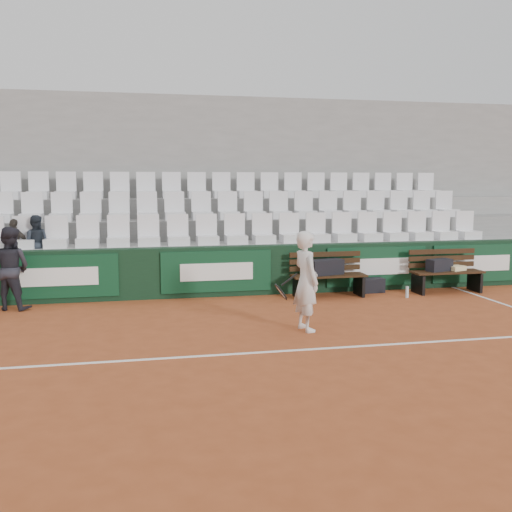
{
  "coord_description": "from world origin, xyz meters",
  "views": [
    {
      "loc": [
        -1.71,
        -7.28,
        2.29
      ],
      "look_at": [
        0.3,
        2.4,
        1.0
      ],
      "focal_mm": 40.0,
      "sensor_mm": 36.0,
      "label": 1
    }
  ],
  "objects_px": {
    "water_bottle_near": "(301,292)",
    "tennis_player": "(306,281)",
    "water_bottle_far": "(407,292)",
    "spectator_c": "(35,220)",
    "bench_right": "(447,282)",
    "sports_bag_ground": "(371,285)",
    "bench_left": "(329,286)",
    "spectator_b": "(14,222)",
    "sports_bag_right": "(439,265)",
    "sports_bag_left": "(326,267)",
    "ball_kid": "(10,268)"
  },
  "relations": [
    {
      "from": "water_bottle_near",
      "to": "tennis_player",
      "type": "height_order",
      "value": "tennis_player"
    },
    {
      "from": "water_bottle_far",
      "to": "spectator_c",
      "type": "relative_size",
      "value": 0.21
    },
    {
      "from": "bench_right",
      "to": "sports_bag_ground",
      "type": "bearing_deg",
      "value": 167.94
    },
    {
      "from": "bench_right",
      "to": "tennis_player",
      "type": "height_order",
      "value": "tennis_player"
    },
    {
      "from": "bench_right",
      "to": "bench_left",
      "type": "bearing_deg",
      "value": 178.69
    },
    {
      "from": "spectator_b",
      "to": "sports_bag_ground",
      "type": "bearing_deg",
      "value": -169.75
    },
    {
      "from": "sports_bag_right",
      "to": "water_bottle_near",
      "type": "distance_m",
      "value": 3.02
    },
    {
      "from": "water_bottle_near",
      "to": "water_bottle_far",
      "type": "height_order",
      "value": "water_bottle_near"
    },
    {
      "from": "bench_right",
      "to": "sports_bag_right",
      "type": "height_order",
      "value": "sports_bag_right"
    },
    {
      "from": "sports_bag_left",
      "to": "ball_kid",
      "type": "distance_m",
      "value": 5.91
    },
    {
      "from": "bench_right",
      "to": "water_bottle_near",
      "type": "bearing_deg",
      "value": 179.55
    },
    {
      "from": "tennis_player",
      "to": "ball_kid",
      "type": "height_order",
      "value": "tennis_player"
    },
    {
      "from": "tennis_player",
      "to": "spectator_c",
      "type": "relative_size",
      "value": 1.41
    },
    {
      "from": "sports_bag_ground",
      "to": "ball_kid",
      "type": "bearing_deg",
      "value": -178.44
    },
    {
      "from": "water_bottle_far",
      "to": "tennis_player",
      "type": "bearing_deg",
      "value": -143.56
    },
    {
      "from": "water_bottle_near",
      "to": "water_bottle_far",
      "type": "bearing_deg",
      "value": -10.35
    },
    {
      "from": "bench_right",
      "to": "ball_kid",
      "type": "distance_m",
      "value": 8.56
    },
    {
      "from": "sports_bag_left",
      "to": "tennis_player",
      "type": "bearing_deg",
      "value": -115.12
    },
    {
      "from": "tennis_player",
      "to": "spectator_b",
      "type": "height_order",
      "value": "spectator_b"
    },
    {
      "from": "spectator_c",
      "to": "ball_kid",
      "type": "bearing_deg",
      "value": 78.66
    },
    {
      "from": "bench_left",
      "to": "sports_bag_left",
      "type": "relative_size",
      "value": 2.13
    },
    {
      "from": "tennis_player",
      "to": "spectator_b",
      "type": "distance_m",
      "value": 6.04
    },
    {
      "from": "bench_right",
      "to": "sports_bag_left",
      "type": "xyz_separation_m",
      "value": [
        -2.63,
        0.08,
        0.38
      ]
    },
    {
      "from": "sports_bag_right",
      "to": "water_bottle_far",
      "type": "bearing_deg",
      "value": -156.65
    },
    {
      "from": "sports_bag_right",
      "to": "spectator_b",
      "type": "xyz_separation_m",
      "value": [
        -8.47,
        1.1,
        0.94
      ]
    },
    {
      "from": "water_bottle_near",
      "to": "ball_kid",
      "type": "height_order",
      "value": "ball_kid"
    },
    {
      "from": "bench_right",
      "to": "sports_bag_right",
      "type": "bearing_deg",
      "value": 168.81
    },
    {
      "from": "sports_bag_right",
      "to": "tennis_player",
      "type": "bearing_deg",
      "value": -146.5
    },
    {
      "from": "spectator_c",
      "to": "spectator_b",
      "type": "bearing_deg",
      "value": 4.57
    },
    {
      "from": "sports_bag_left",
      "to": "water_bottle_far",
      "type": "bearing_deg",
      "value": -15.48
    },
    {
      "from": "bench_right",
      "to": "water_bottle_near",
      "type": "height_order",
      "value": "bench_right"
    },
    {
      "from": "ball_kid",
      "to": "spectator_b",
      "type": "height_order",
      "value": "spectator_b"
    },
    {
      "from": "bench_left",
      "to": "spectator_c",
      "type": "bearing_deg",
      "value": 169.29
    },
    {
      "from": "sports_bag_left",
      "to": "ball_kid",
      "type": "relative_size",
      "value": 0.47
    },
    {
      "from": "sports_bag_left",
      "to": "water_bottle_near",
      "type": "height_order",
      "value": "sports_bag_left"
    },
    {
      "from": "water_bottle_near",
      "to": "bench_left",
      "type": "bearing_deg",
      "value": 3.33
    },
    {
      "from": "ball_kid",
      "to": "spectator_c",
      "type": "bearing_deg",
      "value": -85.02
    },
    {
      "from": "bench_right",
      "to": "spectator_c",
      "type": "xyz_separation_m",
      "value": [
        -8.26,
        1.13,
        1.32
      ]
    },
    {
      "from": "sports_bag_ground",
      "to": "spectator_c",
      "type": "height_order",
      "value": "spectator_c"
    },
    {
      "from": "sports_bag_left",
      "to": "sports_bag_right",
      "type": "relative_size",
      "value": 1.31
    },
    {
      "from": "water_bottle_near",
      "to": "sports_bag_ground",
      "type": "bearing_deg",
      "value": 10.62
    },
    {
      "from": "sports_bag_ground",
      "to": "water_bottle_near",
      "type": "distance_m",
      "value": 1.64
    },
    {
      "from": "sports_bag_left",
      "to": "water_bottle_far",
      "type": "relative_size",
      "value": 3.09
    },
    {
      "from": "sports_bag_ground",
      "to": "ball_kid",
      "type": "distance_m",
      "value": 7.04
    },
    {
      "from": "water_bottle_far",
      "to": "bench_left",
      "type": "bearing_deg",
      "value": 164.55
    },
    {
      "from": "spectator_b",
      "to": "spectator_c",
      "type": "distance_m",
      "value": 0.38
    },
    {
      "from": "ball_kid",
      "to": "spectator_b",
      "type": "bearing_deg",
      "value": -63.49
    },
    {
      "from": "bench_right",
      "to": "spectator_b",
      "type": "height_order",
      "value": "spectator_b"
    },
    {
      "from": "water_bottle_far",
      "to": "ball_kid",
      "type": "bearing_deg",
      "value": 176.23
    },
    {
      "from": "water_bottle_near",
      "to": "tennis_player",
      "type": "distance_m",
      "value": 2.54
    }
  ]
}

